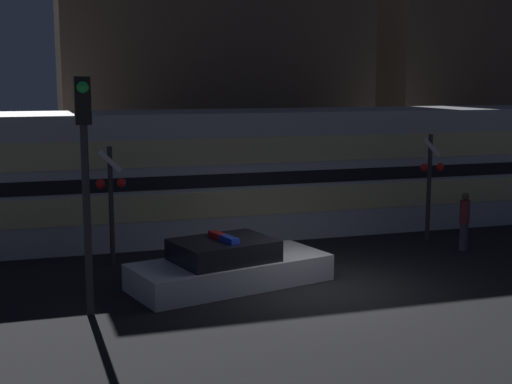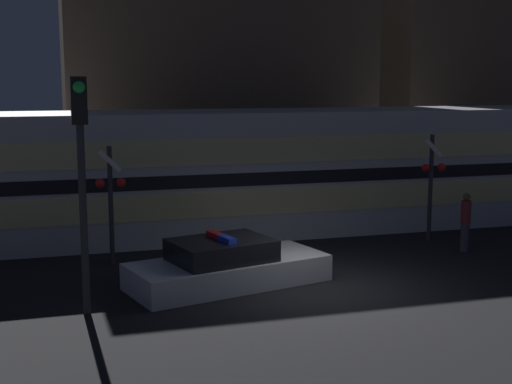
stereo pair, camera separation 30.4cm
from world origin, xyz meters
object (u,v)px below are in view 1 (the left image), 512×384
Objects in this scene: pedestrian at (464,221)px; crossing_signal_near at (430,180)px; police_car at (229,266)px; traffic_light_corner at (85,157)px; train at (275,171)px.

crossing_signal_near reaches higher than pedestrian.
police_car is 7.26m from crossing_signal_near.
police_car is at bearing 20.47° from traffic_light_corner.
traffic_light_corner is at bearing -132.81° from train.
police_car is at bearing -118.50° from train.
train is at bearing 143.78° from crossing_signal_near.
pedestrian is 0.34× the size of traffic_light_corner.
train is at bearing 47.19° from traffic_light_corner.
traffic_light_corner is at bearing -174.04° from police_car.
police_car is 1.57× the size of crossing_signal_near.
traffic_light_corner reaches higher than pedestrian.
pedestrian is 0.52× the size of crossing_signal_near.
police_car is 1.03× the size of traffic_light_corner.
traffic_light_corner reaches higher than police_car.
pedestrian is at bearing -78.18° from crossing_signal_near.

